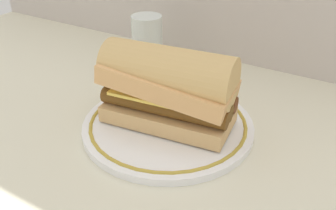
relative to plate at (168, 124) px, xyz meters
name	(u,v)px	position (x,y,z in m)	size (l,w,h in m)	color
ground_plane	(146,130)	(-0.03, -0.02, -0.01)	(1.50, 1.50, 0.00)	beige
plate	(168,124)	(0.00, 0.00, 0.00)	(0.28, 0.28, 0.01)	white
sausage_sandwich	(168,86)	(0.00, 0.00, 0.07)	(0.22, 0.12, 0.13)	tan
drinking_glass	(147,44)	(-0.17, 0.19, 0.04)	(0.07, 0.07, 0.11)	silver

